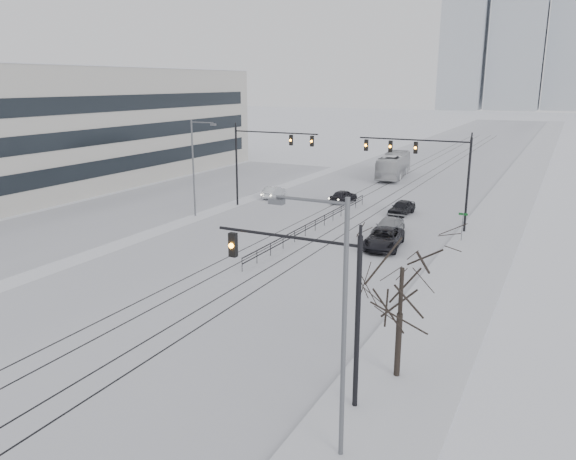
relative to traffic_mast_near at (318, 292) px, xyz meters
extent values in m
plane|color=white|center=(-10.79, -6.00, -4.56)|extent=(500.00, 500.00, 0.00)
cube|color=silver|center=(-10.79, 54.00, -4.55)|extent=(22.00, 260.00, 0.02)
cube|color=silver|center=(2.71, 54.00, -4.48)|extent=(5.00, 260.00, 0.16)
cube|color=gray|center=(0.26, 54.00, -4.50)|extent=(0.10, 260.00, 0.12)
cube|color=silver|center=(-30.79, 29.00, -4.55)|extent=(14.00, 60.00, 0.03)
cube|color=black|center=(-13.39, 34.00, -4.54)|extent=(0.10, 180.00, 0.01)
cube|color=black|center=(-11.99, 34.00, -4.54)|extent=(0.10, 180.00, 0.01)
cube|color=black|center=(-9.59, 34.00, -4.54)|extent=(0.10, 180.00, 0.01)
cube|color=black|center=(-8.19, 34.00, -4.54)|extent=(0.10, 180.00, 0.01)
cube|color=beige|center=(-48.79, 29.00, 2.44)|extent=(20.00, 62.00, 14.00)
cube|color=black|center=(-38.77, 29.00, 2.44)|extent=(0.08, 58.00, 12.00)
cube|color=white|center=(-48.79, 29.00, 9.49)|extent=(20.20, 62.20, 0.12)
cube|color=#ACB4BD|center=(-40.79, 254.00, 22.94)|extent=(18.00, 18.00, 55.00)
cube|color=#ACB4BD|center=(-18.79, 262.00, 31.44)|extent=(22.00, 22.00, 72.00)
cube|color=#ACB4BD|center=(1.21, 270.00, 19.44)|extent=(16.00, 16.00, 48.00)
cylinder|color=black|center=(1.61, 0.00, -1.06)|extent=(0.20, 0.20, 7.00)
cylinder|color=black|center=(-1.39, 0.00, 2.04)|extent=(6.00, 0.12, 0.12)
cube|color=black|center=(-3.79, 0.00, 1.39)|extent=(0.32, 0.24, 1.00)
sphere|color=orange|center=(-3.79, -0.14, 1.39)|extent=(0.22, 0.22, 0.22)
cylinder|color=black|center=(0.71, 29.00, -0.56)|extent=(0.20, 0.20, 8.00)
cylinder|color=black|center=(-4.04, 29.00, 3.04)|extent=(9.50, 0.12, 0.12)
cube|color=black|center=(-8.19, 29.00, 2.39)|extent=(0.32, 0.24, 1.00)
sphere|color=orange|center=(-8.19, 28.86, 2.39)|extent=(0.22, 0.22, 0.22)
cube|color=black|center=(-5.99, 29.00, 2.39)|extent=(0.32, 0.24, 1.00)
sphere|color=orange|center=(-5.99, 28.86, 2.39)|extent=(0.22, 0.22, 0.22)
cube|color=black|center=(-3.79, 29.00, 2.39)|extent=(0.32, 0.24, 1.00)
sphere|color=orange|center=(-3.79, 28.86, 2.39)|extent=(0.22, 0.22, 0.22)
cylinder|color=black|center=(-22.29, 30.00, -0.56)|extent=(0.20, 0.20, 8.00)
cylinder|color=black|center=(-17.79, 30.00, 3.04)|extent=(9.00, 0.12, 0.12)
cube|color=black|center=(-13.89, 30.00, 2.39)|extent=(0.32, 0.24, 1.00)
sphere|color=orange|center=(-13.89, 29.86, 2.39)|extent=(0.22, 0.22, 0.22)
cube|color=black|center=(-16.09, 30.00, 2.39)|extent=(0.32, 0.24, 1.00)
sphere|color=orange|center=(-16.09, 29.86, 2.39)|extent=(0.22, 0.22, 0.22)
cylinder|color=#595B60|center=(2.21, -3.00, -0.06)|extent=(0.16, 0.16, 9.00)
cylinder|color=#595B60|center=(1.01, -3.00, 4.24)|extent=(2.40, 0.10, 0.10)
cube|color=#595B60|center=(-0.19, -3.00, 4.09)|extent=(0.50, 0.25, 0.18)
cylinder|color=#595B60|center=(-23.29, 24.00, -0.06)|extent=(0.16, 0.16, 9.00)
cylinder|color=#595B60|center=(-22.09, 24.00, 4.24)|extent=(2.40, 0.10, 0.10)
cube|color=#595B60|center=(-20.89, 24.00, 4.09)|extent=(0.50, 0.25, 0.18)
cylinder|color=black|center=(2.41, 3.00, -3.06)|extent=(0.26, 0.26, 3.00)
cylinder|color=black|center=(2.41, 3.00, -0.81)|extent=(0.18, 0.18, 2.50)
cube|color=black|center=(-10.79, 24.00, -3.61)|extent=(0.06, 24.00, 0.06)
cube|color=black|center=(-10.79, 24.00, -4.01)|extent=(0.06, 24.00, 0.06)
cylinder|color=#595B60|center=(1.01, 26.00, -3.36)|extent=(0.06, 0.06, 2.40)
cube|color=#0C4C19|center=(1.01, 26.00, -2.26)|extent=(0.70, 0.04, 0.18)
imported|color=black|center=(-12.95, 36.19, -3.90)|extent=(2.08, 4.06, 1.32)
imported|color=silver|center=(-20.65, 34.90, -3.92)|extent=(1.72, 4.01, 1.29)
imported|color=black|center=(-4.02, 21.70, -3.81)|extent=(3.06, 5.62, 1.50)
imported|color=gray|center=(-4.81, 25.49, -3.88)|extent=(1.92, 4.68, 1.36)
imported|color=black|center=(-5.88, 33.34, -3.88)|extent=(2.02, 4.15, 1.36)
imported|color=silver|center=(-12.82, 54.02, -2.95)|extent=(4.03, 11.81, 3.22)
camera|label=1|loc=(8.00, -18.44, 7.76)|focal=35.00mm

